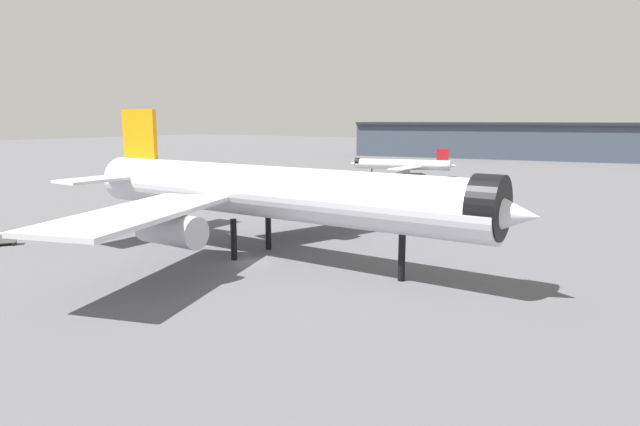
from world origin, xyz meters
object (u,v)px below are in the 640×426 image
object	(u,v)px
baggage_cart_trailing	(6,239)
airliner_far_taxiway	(402,165)
baggage_tug_wing	(276,204)
airliner_near_gate	(266,193)

from	to	relation	value
baggage_cart_trailing	airliner_far_taxiway	bearing A→B (deg)	-148.62
baggage_cart_trailing	baggage_tug_wing	bearing A→B (deg)	-159.94
airliner_far_taxiway	baggage_cart_trailing	size ratio (longest dim) A/B	11.69
airliner_near_gate	baggage_tug_wing	bearing A→B (deg)	126.58
airliner_near_gate	airliner_far_taxiway	distance (m)	107.96
airliner_far_taxiway	baggage_cart_trailing	xyz separation A→B (m)	(-11.05, -119.33, -3.04)
airliner_near_gate	airliner_far_taxiway	xyz separation A→B (m)	(-25.74, 104.74, -4.68)
baggage_tug_wing	baggage_cart_trailing	distance (m)	49.42
airliner_near_gate	baggage_tug_wing	world-z (taller)	airliner_near_gate
airliner_near_gate	baggage_cart_trailing	distance (m)	40.32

